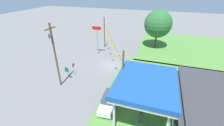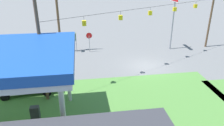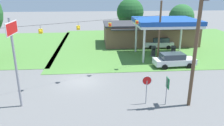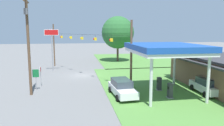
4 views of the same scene
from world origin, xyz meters
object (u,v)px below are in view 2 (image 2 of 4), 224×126
at_px(fuel_pump_near, 36,117).
at_px(stop_sign_overhead, 174,9).
at_px(stop_sign_roadside, 89,38).
at_px(utility_pole_main, 56,4).
at_px(route_sign, 76,39).
at_px(car_at_pumps_front, 28,83).

bearing_deg(fuel_pump_near, stop_sign_overhead, -137.80).
distance_m(stop_sign_roadside, utility_pole_main, 5.38).
distance_m(fuel_pump_near, stop_sign_roadside, 14.20).
bearing_deg(route_sign, utility_pole_main, -6.81).
bearing_deg(stop_sign_roadside, route_sign, 169.98).
distance_m(car_at_pumps_front, stop_sign_roadside, 10.54).
bearing_deg(stop_sign_overhead, utility_pole_main, -3.90).
xyz_separation_m(stop_sign_overhead, utility_pole_main, (13.80, -0.94, 0.75)).
xyz_separation_m(fuel_pump_near, utility_pole_main, (-0.65, -14.04, 5.11)).
distance_m(stop_sign_roadside, stop_sign_overhead, 10.77).
xyz_separation_m(car_at_pumps_front, utility_pole_main, (-1.99, -9.44, 4.93)).
height_order(stop_sign_roadside, stop_sign_overhead, stop_sign_overhead).
xyz_separation_m(car_at_pumps_front, stop_sign_roadside, (-5.53, -8.92, 0.91)).
height_order(stop_sign_roadside, utility_pole_main, utility_pole_main).
xyz_separation_m(stop_sign_roadside, utility_pole_main, (3.54, -0.52, 4.02)).
relative_size(fuel_pump_near, stop_sign_roadside, 0.61).
bearing_deg(car_at_pumps_front, route_sign, -116.86).
distance_m(stop_sign_overhead, route_sign, 12.37).
relative_size(car_at_pumps_front, stop_sign_overhead, 0.73).
distance_m(stop_sign_roadside, route_sign, 1.66).
xyz_separation_m(route_sign, utility_pole_main, (1.91, -0.23, 4.12)).
xyz_separation_m(car_at_pumps_front, route_sign, (-3.90, -9.21, 0.81)).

